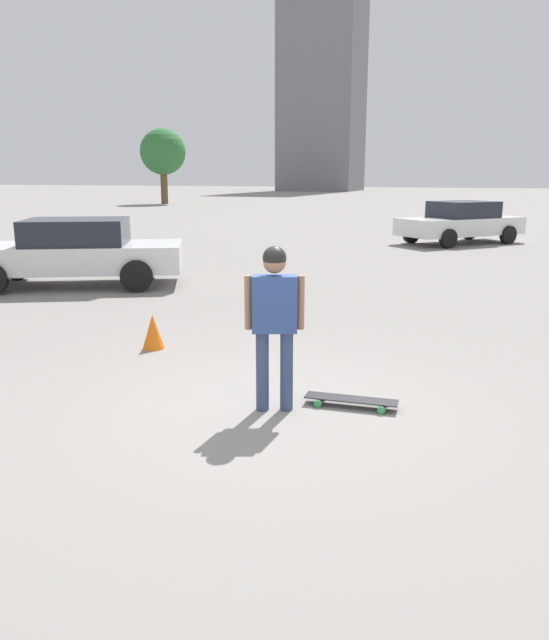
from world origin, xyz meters
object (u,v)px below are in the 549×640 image
Objects in this scene: person at (274,312)px; traffic_cone at (153,332)px; skateboard at (351,400)px; car_parked_far at (461,222)px; car_parked_near at (74,251)px.

person reaches higher than traffic_cone.
skateboard is 2.02× the size of traffic_cone.
person reaches higher than car_parked_far.
traffic_cone is at bearing 30.85° from car_parked_far.
person is 3.51× the size of traffic_cone.
skateboard is 16.45m from car_parked_far.
person is at bearing 55.30° from traffic_cone.
skateboard is 8.75m from car_parked_near.
skateboard is at bearing 5.50° from person.
skateboard is at bearing 67.26° from traffic_cone.
car_parked_far is (-11.38, 7.27, -0.00)m from car_parked_near.
car_parked_far is 9.36× the size of traffic_cone.
car_parked_near is at bearing 120.32° from person.
person is at bearing 22.15° from skateboard.
traffic_cone reaches higher than skateboard.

